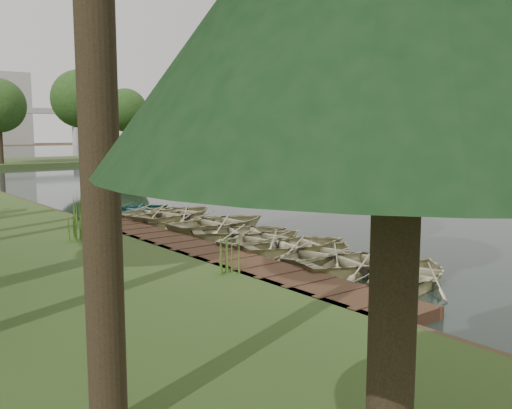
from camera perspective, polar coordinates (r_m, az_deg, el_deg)
ground at (r=18.11m, az=-1.87°, el=-4.55°), size 300.00×300.00×0.00m
water at (r=53.16m, az=11.67°, el=3.31°), size 130.00×200.00×0.05m
boardwalk at (r=17.21m, az=-6.19°, el=-4.72°), size 1.60×16.00×0.30m
peninsula at (r=67.00m, az=-22.03°, el=3.92°), size 50.00×14.00×0.45m
building_a at (r=159.61m, az=-23.60°, el=8.77°), size 10.00×8.00×18.00m
rowboat_0 at (r=14.41m, az=15.26°, el=-6.38°), size 3.84×3.26×0.68m
rowboat_1 at (r=15.30m, az=10.31°, el=-5.38°), size 3.85×3.15×0.70m
rowboat_2 at (r=16.39m, az=6.64°, el=-4.56°), size 3.58×2.98×0.64m
rowboat_3 at (r=17.25m, az=3.93°, el=-3.79°), size 3.92×3.19×0.71m
rowboat_4 at (r=18.14m, az=0.98°, el=-3.24°), size 3.64×2.82×0.70m
rowboat_5 at (r=19.43m, az=-1.57°, el=-2.54°), size 3.99×3.51×0.69m
rowboat_6 at (r=20.92m, az=-3.59°, el=-1.63°), size 4.03×2.92×0.82m
rowboat_7 at (r=21.99m, az=-6.83°, el=-1.44°), size 3.81×3.31×0.66m
rowboat_8 at (r=23.32m, az=-7.87°, el=-0.73°), size 4.69×3.94×0.83m
rowboat_9 at (r=24.23m, az=-9.77°, el=-0.59°), size 3.53×2.52×0.73m
rowboat_10 at (r=25.53m, az=-11.77°, el=-0.32°), size 3.19×2.33×0.65m
reeds_0 at (r=13.96m, az=-2.85°, el=-4.95°), size 0.60×0.60×0.94m
reeds_1 at (r=18.80m, az=-17.71°, el=-2.00°), size 0.60×0.60×0.99m
reeds_2 at (r=21.26m, az=-17.24°, el=-1.06°), size 0.60×0.60×0.88m
reeds_3 at (r=22.76m, az=-17.53°, el=-0.25°), size 0.60×0.60×1.09m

